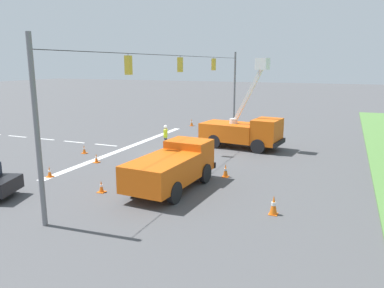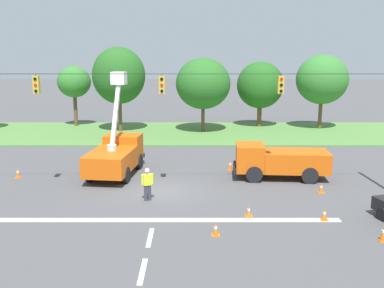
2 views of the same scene
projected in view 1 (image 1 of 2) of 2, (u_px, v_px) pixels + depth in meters
ground_plane at (182, 152)px, 26.19m from camera, size 200.00×200.00×0.00m
lane_markings at (112, 146)px, 28.36m from camera, size 17.60×15.25×0.01m
signal_gantry at (181, 89)px, 25.23m from camera, size 26.20×0.33×7.20m
utility_truck_bucket_lift at (244, 130)px, 27.34m from camera, size 3.18×6.15×6.47m
utility_truck_support_near at (173, 166)px, 18.43m from camera, size 5.96×2.68×2.13m
road_worker at (166, 135)px, 27.05m from camera, size 0.63×0.35×1.77m
traffic_cone_foreground_left at (274, 205)px, 15.37m from camera, size 0.36×0.36×0.83m
traffic_cone_foreground_right at (96, 158)px, 23.46m from camera, size 0.36×0.36×0.58m
traffic_cone_mid_left at (252, 130)px, 33.32m from camera, size 0.36×0.36×0.65m
traffic_cone_near_bucket at (101, 187)px, 18.04m from camera, size 0.36×0.36×0.60m
traffic_cone_lane_edge_a at (192, 122)px, 37.23m from camera, size 0.36×0.36×0.72m
traffic_cone_lane_edge_b at (50, 172)px, 20.49m from camera, size 0.36×0.36×0.60m
traffic_cone_far_left at (226, 171)px, 20.49m from camera, size 0.36×0.36×0.73m
traffic_cone_far_right at (84, 149)px, 25.86m from camera, size 0.36×0.36×0.61m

